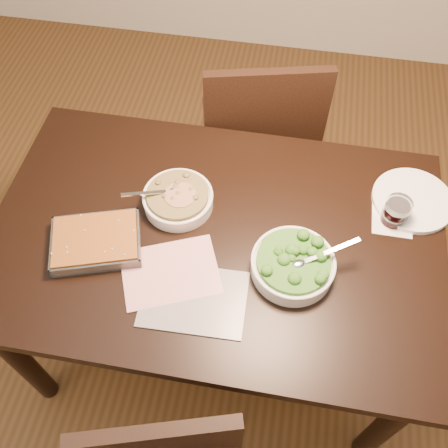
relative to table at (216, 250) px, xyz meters
name	(u,v)px	position (x,y,z in m)	size (l,w,h in m)	color
ground	(218,329)	(0.00, 0.00, -0.65)	(4.00, 4.00, 0.00)	#422C13
table	(216,250)	(0.00, 0.00, 0.00)	(1.40, 0.90, 0.75)	black
magazine_a	(170,272)	(-0.10, -0.15, 0.10)	(0.28, 0.20, 0.01)	#C4384C
magazine_b	(194,299)	(-0.02, -0.23, 0.10)	(0.29, 0.21, 0.01)	#2A2931
coaster	(392,220)	(0.54, 0.15, 0.10)	(0.12, 0.12, 0.00)	white
stew_bowl	(178,199)	(-0.14, 0.09, 0.13)	(0.23, 0.22, 0.09)	white
broccoli_bowl	(293,264)	(0.24, -0.08, 0.13)	(0.27, 0.24, 0.09)	white
baking_dish	(96,242)	(-0.34, -0.10, 0.12)	(0.31, 0.26, 0.05)	silver
wine_tumbler	(396,211)	(0.54, 0.15, 0.15)	(0.08, 0.08, 0.09)	black
dinner_plate	(412,200)	(0.60, 0.23, 0.10)	(0.26, 0.26, 0.02)	white
chair_far	(259,136)	(0.06, 0.65, -0.12)	(0.54, 0.54, 0.96)	black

